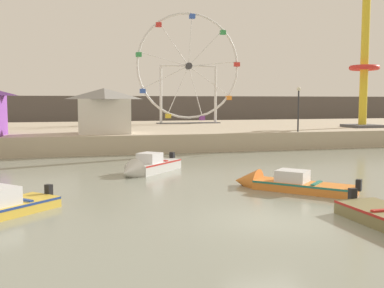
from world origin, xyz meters
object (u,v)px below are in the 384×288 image
Objects in this scene: promenade_lamp_near at (298,102)px; motorboat_orange_hull at (282,183)px; drop_tower_yellow_tower at (365,53)px; carnival_booth_white_ticket at (104,110)px; ferris_wheel_white_frame at (189,68)px; motorboat_pale_grey at (147,167)px.

motorboat_orange_hull is at bearing -120.11° from promenade_lamp_near.
drop_tower_yellow_tower is 23.63m from carnival_booth_white_ticket.
ferris_wheel_white_frame is at bearing 107.95° from promenade_lamp_near.
motorboat_orange_hull is 0.40× the size of ferris_wheel_white_frame.
motorboat_pale_grey is at bearing -80.48° from carnival_booth_white_ticket.
promenade_lamp_near is at bearing -72.87° from motorboat_orange_hull.
drop_tower_yellow_tower reaches higher than carnival_booth_white_ticket.
promenade_lamp_near reaches higher than carnival_booth_white_ticket.
ferris_wheel_white_frame is 16.61m from carnival_booth_white_ticket.
drop_tower_yellow_tower is 3.92× the size of carnival_booth_white_ticket.
drop_tower_yellow_tower reaches higher than motorboat_orange_hull.
motorboat_orange_hull is at bearing -67.26° from carnival_booth_white_ticket.
drop_tower_yellow_tower is at bearing 24.68° from promenade_lamp_near.
promenade_lamp_near is (4.84, -14.94, -3.51)m from ferris_wheel_white_frame.
drop_tower_yellow_tower is (13.33, -11.04, 0.84)m from ferris_wheel_white_frame.
ferris_wheel_white_frame is (3.67, 29.61, 6.87)m from motorboat_orange_hull.
drop_tower_yellow_tower reaches higher than promenade_lamp_near.
promenade_lamp_near is (13.28, 8.94, 3.29)m from motorboat_pale_grey.
ferris_wheel_white_frame is 3.36× the size of promenade_lamp_near.
promenade_lamp_near reaches higher than motorboat_orange_hull.
motorboat_pale_grey is at bearing -146.04° from promenade_lamp_near.
motorboat_pale_grey is at bearing -149.46° from drop_tower_yellow_tower.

